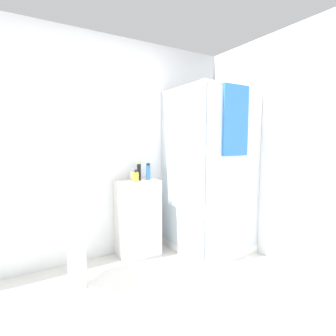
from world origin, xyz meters
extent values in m
cube|color=silver|center=(0.00, 1.70, 1.25)|extent=(6.40, 0.06, 2.50)
cube|color=white|center=(1.25, 1.25, 0.04)|extent=(0.85, 0.85, 0.09)
cylinder|color=silver|center=(1.65, 1.65, 0.97)|extent=(0.04, 0.04, 1.94)
cylinder|color=silver|center=(0.84, 1.65, 0.97)|extent=(0.04, 0.04, 1.94)
cylinder|color=silver|center=(1.65, 0.84, 0.97)|extent=(0.04, 0.04, 1.94)
cylinder|color=silver|center=(0.84, 0.84, 0.97)|extent=(0.04, 0.04, 1.94)
cylinder|color=silver|center=(1.25, 0.84, 1.92)|extent=(0.81, 0.04, 0.04)
cylinder|color=silver|center=(1.25, 1.65, 1.92)|extent=(0.81, 0.04, 0.04)
cylinder|color=silver|center=(0.84, 1.25, 1.92)|extent=(0.04, 0.81, 0.04)
cylinder|color=silver|center=(1.65, 1.25, 1.92)|extent=(0.04, 0.81, 0.04)
cube|color=silver|center=(1.25, 0.83, 1.00)|extent=(0.78, 0.01, 1.82)
cube|color=silver|center=(0.83, 1.25, 1.00)|extent=(0.01, 0.78, 1.82)
cylinder|color=#B7BABF|center=(1.46, 1.59, 0.82)|extent=(0.02, 0.02, 1.46)
cylinder|color=#B7BABF|center=(1.46, 1.54, 1.57)|extent=(0.07, 0.07, 0.04)
cube|color=#2D6BB7|center=(1.23, 0.81, 1.55)|extent=(0.35, 0.03, 0.74)
cube|color=silver|center=(0.41, 1.51, 0.44)|extent=(0.47, 0.32, 0.88)
sphere|color=gold|center=(0.41, 1.34, 0.49)|extent=(0.02, 0.02, 0.02)
cylinder|color=white|center=(-0.35, 1.18, 0.34)|extent=(0.16, 0.16, 0.68)
cylinder|color=white|center=(-0.35, 1.18, 0.75)|extent=(0.49, 0.49, 0.15)
cylinder|color=#B7BABF|center=(-0.35, 1.35, 0.89)|extent=(0.02, 0.02, 0.13)
cube|color=#B7BABF|center=(-0.35, 1.31, 0.95)|extent=(0.02, 0.07, 0.02)
cylinder|color=yellow|center=(0.36, 1.44, 0.94)|extent=(0.07, 0.07, 0.11)
cylinder|color=black|center=(0.36, 1.44, 1.00)|extent=(0.02, 0.02, 0.02)
cube|color=black|center=(0.36, 1.42, 1.02)|extent=(0.02, 0.04, 0.01)
cylinder|color=black|center=(0.43, 1.51, 0.98)|extent=(0.04, 0.04, 0.19)
cylinder|color=gold|center=(0.43, 1.51, 1.09)|extent=(0.04, 0.04, 0.02)
cylinder|color=#2D66A3|center=(0.54, 1.48, 0.97)|extent=(0.05, 0.05, 0.17)
cylinder|color=black|center=(0.54, 1.48, 1.07)|extent=(0.04, 0.04, 0.02)
cylinder|color=beige|center=(0.38, 1.58, 0.94)|extent=(0.06, 0.06, 0.10)
cylinder|color=silver|center=(0.38, 1.58, 1.00)|extent=(0.02, 0.02, 0.02)
cube|color=silver|center=(0.38, 1.57, 1.01)|extent=(0.02, 0.03, 0.01)
camera|label=1|loc=(-0.82, -1.22, 1.35)|focal=28.00mm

